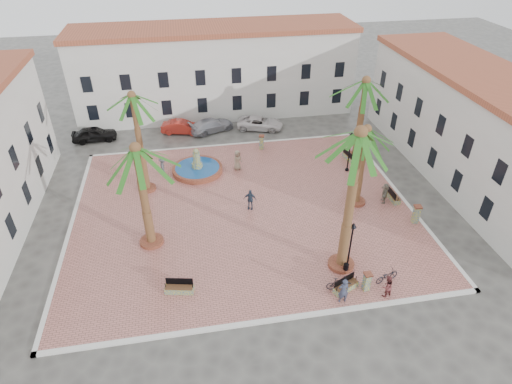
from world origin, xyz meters
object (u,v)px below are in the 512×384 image
at_px(bench_ne, 349,157).
at_px(lamppost_e, 350,145).
at_px(palm_nw, 133,106).
at_px(litter_bin, 346,268).
at_px(bench_se, 346,286).
at_px(cyclist_a, 343,291).
at_px(palm_ne, 365,91).
at_px(bollard_se, 367,281).
at_px(bench_e, 393,196).
at_px(car_white, 260,123).
at_px(pedestrian_fountain_a, 237,160).
at_px(pedestrian_east, 385,193).
at_px(bollard_e, 416,214).
at_px(cyclist_b, 387,286).
at_px(car_black, 94,134).
at_px(bench_s, 179,289).
at_px(palm_sw, 137,160).
at_px(car_silver, 211,125).
at_px(car_red, 182,127).
at_px(pedestrian_fountain_b, 250,199).
at_px(palm_e, 366,139).
at_px(bicycle_b, 339,284).
at_px(bicycle_a, 387,276).
at_px(bollard_n, 262,142).
at_px(pedestrian_north, 163,166).
at_px(fountain, 197,168).

xyz_separation_m(bench_ne, lamppost_e, (-0.88, -1.86, 2.30)).
height_order(palm_nw, litter_bin, palm_nw).
bearing_deg(bench_se, cyclist_a, -146.39).
bearing_deg(bench_ne, palm_ne, -79.10).
relative_size(lamppost_e, litter_bin, 5.52).
bearing_deg(bollard_se, palm_ne, 71.13).
bearing_deg(bench_e, car_white, 28.52).
distance_m(bench_se, pedestrian_fountain_a, 16.25).
relative_size(palm_nw, bench_ne, 4.68).
distance_m(palm_ne, pedestrian_east, 9.28).
xyz_separation_m(bollard_e, cyclist_b, (-5.24, -6.42, 0.01)).
bearing_deg(bollard_e, car_black, 144.02).
bearing_deg(cyclist_a, bench_e, -130.30).
bearing_deg(litter_bin, bench_s, 179.02).
height_order(palm_nw, cyclist_a, palm_nw).
xyz_separation_m(palm_sw, bench_s, (1.81, -5.01, -6.41)).
bearing_deg(car_silver, car_red, 64.55).
distance_m(litter_bin, pedestrian_fountain_b, 9.43).
height_order(bench_e, cyclist_a, cyclist_a).
bearing_deg(palm_e, palm_sw, -172.34).
distance_m(car_black, car_white, 17.03).
relative_size(bench_ne, bicycle_b, 1.15).
bearing_deg(litter_bin, bicycle_a, -27.64).
relative_size(bench_e, car_silver, 0.38).
bearing_deg(palm_sw, bollard_n, 50.43).
bearing_deg(car_silver, cyclist_b, 175.41).
xyz_separation_m(palm_nw, palm_e, (16.53, -4.90, -1.73)).
height_order(palm_nw, bench_s, palm_nw).
xyz_separation_m(palm_e, palm_ne, (2.63, 6.98, 0.88)).
bearing_deg(pedestrian_east, cyclist_b, 0.36).
bearing_deg(lamppost_e, car_red, 143.50).
bearing_deg(bench_se, bench_s, 146.67).
bearing_deg(bench_ne, palm_e, 154.85).
distance_m(litter_bin, pedestrian_east, 9.11).
xyz_separation_m(palm_ne, bench_s, (-16.83, -14.14, -6.31)).
bearing_deg(bench_ne, car_white, 30.77).
xyz_separation_m(car_black, car_white, (17.03, -0.24, -0.07)).
xyz_separation_m(palm_sw, car_red, (2.73, 17.60, -6.13)).
distance_m(pedestrian_fountain_a, car_white, 8.96).
height_order(pedestrian_north, car_red, pedestrian_north).
distance_m(palm_nw, cyclist_b, 21.73).
height_order(lamppost_e, bicycle_a, lamppost_e).
height_order(palm_e, palm_ne, palm_ne).
bearing_deg(bench_se, pedestrian_east, 29.29).
relative_size(fountain, palm_e, 0.65).
distance_m(fountain, bench_se, 17.80).
bearing_deg(palm_e, bench_s, -153.22).
distance_m(bicycle_a, pedestrian_east, 8.94).
relative_size(pedestrian_east, car_red, 0.41).
xyz_separation_m(bench_s, pedestrian_east, (16.41, 6.85, 0.58)).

